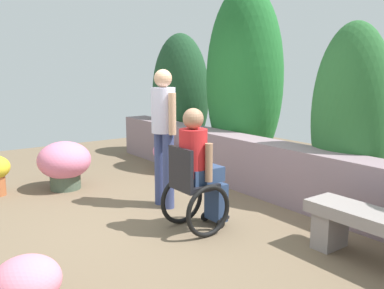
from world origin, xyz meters
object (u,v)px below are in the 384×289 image
object	(u,v)px
stone_bench	(384,234)
flower_pot_red_accent	(27,286)
person_standing_companion	(164,129)
flower_pot_purple_near	(164,156)
flower_pot_terracotta_by_wall	(64,163)
person_in_wheelchair	(197,174)

from	to	relation	value
stone_bench	flower_pot_red_accent	distance (m)	2.90
stone_bench	flower_pot_red_accent	world-z (taller)	flower_pot_red_accent
person_standing_companion	flower_pot_purple_near	size ratio (longest dim) A/B	3.28
stone_bench	flower_pot_terracotta_by_wall	distance (m)	4.28
person_in_wheelchair	flower_pot_purple_near	world-z (taller)	person_in_wheelchair
person_in_wheelchair	flower_pot_purple_near	distance (m)	2.57
person_in_wheelchair	person_standing_companion	xyz separation A→B (m)	(-0.87, 0.12, 0.38)
flower_pot_purple_near	flower_pot_terracotta_by_wall	bearing A→B (deg)	-91.44
person_standing_companion	flower_pot_red_accent	size ratio (longest dim) A/B	3.57
person_in_wheelchair	flower_pot_red_accent	distance (m)	2.09
person_in_wheelchair	flower_pot_red_accent	size ratio (longest dim) A/B	2.76
flower_pot_red_accent	stone_bench	bearing A→B (deg)	70.01
person_standing_companion	stone_bench	bearing A→B (deg)	4.38
flower_pot_purple_near	flower_pot_terracotta_by_wall	size ratio (longest dim) A/B	0.69
person_standing_companion	person_in_wheelchair	bearing A→B (deg)	-18.07
flower_pot_purple_near	flower_pot_red_accent	size ratio (longest dim) A/B	1.09
person_in_wheelchair	flower_pot_red_accent	xyz separation A→B (m)	(0.69, -1.95, -0.34)
person_in_wheelchair	flower_pot_purple_near	bearing A→B (deg)	154.17
flower_pot_purple_near	flower_pot_red_accent	bearing A→B (deg)	-44.82
person_standing_companion	flower_pot_purple_near	bearing A→B (deg)	137.93
stone_bench	person_in_wheelchair	bearing A→B (deg)	-153.97
flower_pot_terracotta_by_wall	person_in_wheelchair	bearing A→B (deg)	15.14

